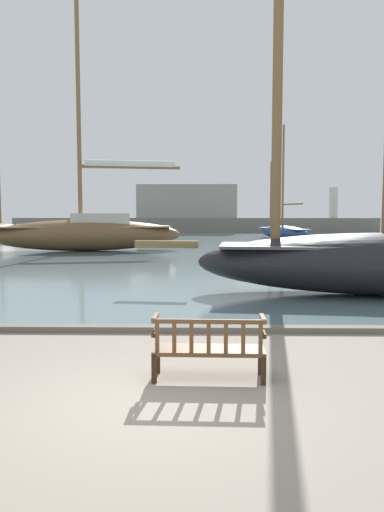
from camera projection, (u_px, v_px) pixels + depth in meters
name	position (u px, v px, depth m)	size (l,w,h in m)	color
ground_plane	(145.00, 405.00, 6.22)	(160.00, 160.00, 0.00)	gray
harbor_water	(194.00, 236.00, 50.05)	(100.00, 80.00, 0.08)	slate
quay_edge_kerb	(166.00, 329.00, 10.05)	(40.00, 0.30, 0.12)	#675F54
park_bench	(209.00, 348.00, 7.13)	(1.61, 0.56, 0.92)	#322113
sailboat_distant_harbor	(0.00, 229.00, 46.56)	(2.46, 10.35, 10.23)	brown
sailboat_nearest_starboard	(283.00, 231.00, 44.01)	(4.42, 8.25, 9.96)	navy
sailboat_mid_starboard	(87.00, 231.00, 30.26)	(11.92, 4.85, 16.31)	brown
far_breakwater	(194.00, 217.00, 58.40)	(42.37, 2.40, 5.66)	slate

